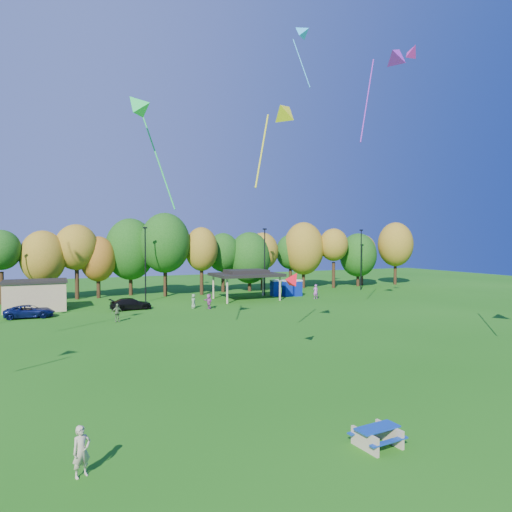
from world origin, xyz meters
name	(u,v)px	position (x,y,z in m)	size (l,w,h in m)	color
ground	(287,429)	(0.00, 0.00, 0.00)	(160.00, 160.00, 0.00)	#19600F
tree_line	(114,252)	(-1.03, 45.51, 5.91)	(93.57, 10.55, 11.15)	black
lamp_posts	(145,262)	(2.00, 40.00, 4.90)	(64.50, 0.25, 9.09)	black
utility_building	(35,295)	(-10.00, 38.00, 1.64)	(6.30, 4.30, 3.25)	tan
pavilion	(246,274)	(14.00, 37.00, 3.23)	(8.20, 6.20, 3.77)	tan
porta_potties	(287,288)	(20.32, 38.06, 1.10)	(3.75, 2.36, 2.18)	#0B2394
picnic_table	(377,435)	(2.30, -2.68, 0.42)	(1.78, 1.52, 0.72)	tan
kite_flyer	(81,451)	(-7.63, -0.51, 0.82)	(0.60, 0.39, 1.63)	#C1AF90
car_c	(30,311)	(-10.38, 33.13, 0.62)	(2.06, 4.48, 1.24)	#0C164A
car_d	(131,304)	(-0.64, 34.32, 0.64)	(1.78, 4.38, 1.27)	black
far_person_0	(193,301)	(5.80, 32.53, 0.78)	(0.77, 0.50, 1.57)	#6F9364
far_person_1	(209,301)	(7.25, 31.57, 0.82)	(1.52, 0.48, 1.64)	#AF499D
far_person_4	(117,313)	(-2.99, 27.26, 0.85)	(1.00, 0.42, 1.70)	#5C7C4C
far_person_5	(316,292)	(22.35, 34.01, 0.92)	(0.67, 0.44, 1.84)	#C55CBF
kite_1	(413,51)	(20.27, 15.04, 23.84)	(1.38, 1.70, 1.59)	#D0229B
kite_3	(300,32)	(16.05, 27.21, 29.67)	(2.98, 3.66, 6.59)	#28B6FF
kite_4	(286,112)	(4.51, 8.63, 15.16)	(3.05, 2.65, 5.54)	yellow
kite_7	(294,278)	(5.21, 8.86, 5.15)	(1.26, 0.96, 1.21)	red
kite_8	(397,55)	(17.83, 14.24, 22.74)	(4.80, 3.39, 8.58)	purple
kite_12	(136,105)	(-3.44, 13.42, 15.89)	(3.83, 3.31, 7.41)	#1CD74C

